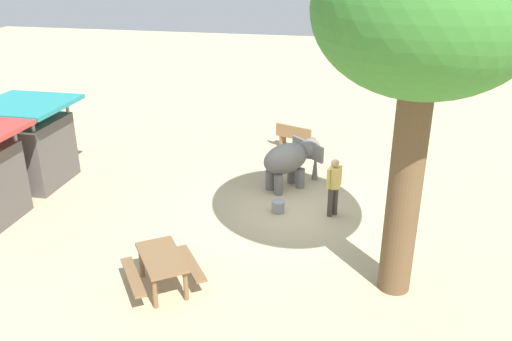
{
  "coord_description": "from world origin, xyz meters",
  "views": [
    {
      "loc": [
        -12.93,
        -1.59,
        6.74
      ],
      "look_at": [
        0.69,
        1.26,
        0.8
      ],
      "focal_mm": 37.3,
      "sensor_mm": 36.0,
      "label": 1
    }
  ],
  "objects_px": {
    "person_handler": "(334,183)",
    "wooden_bench": "(295,136)",
    "picnic_table_near": "(162,264)",
    "elephant": "(291,159)",
    "shade_tree_main": "(426,16)",
    "feed_bucket": "(278,206)",
    "market_stall_teal": "(32,147)"
  },
  "relations": [
    {
      "from": "wooden_bench",
      "to": "picnic_table_near",
      "type": "relative_size",
      "value": 0.7
    },
    {
      "from": "elephant",
      "to": "market_stall_teal",
      "type": "distance_m",
      "value": 7.77
    },
    {
      "from": "elephant",
      "to": "shade_tree_main",
      "type": "xyz_separation_m",
      "value": [
        -4.6,
        -2.89,
        4.7
      ]
    },
    {
      "from": "wooden_bench",
      "to": "feed_bucket",
      "type": "height_order",
      "value": "wooden_bench"
    },
    {
      "from": "market_stall_teal",
      "to": "feed_bucket",
      "type": "relative_size",
      "value": 7.0
    },
    {
      "from": "market_stall_teal",
      "to": "feed_bucket",
      "type": "height_order",
      "value": "market_stall_teal"
    },
    {
      "from": "person_handler",
      "to": "picnic_table_near",
      "type": "xyz_separation_m",
      "value": [
        -4.03,
        3.26,
        -0.36
      ]
    },
    {
      "from": "elephant",
      "to": "person_handler",
      "type": "xyz_separation_m",
      "value": [
        -1.58,
        -1.36,
        0.05
      ]
    },
    {
      "from": "wooden_bench",
      "to": "feed_bucket",
      "type": "bearing_deg",
      "value": -65.57
    },
    {
      "from": "person_handler",
      "to": "wooden_bench",
      "type": "xyz_separation_m",
      "value": [
        4.79,
        1.7,
        -0.48
      ]
    },
    {
      "from": "person_handler",
      "to": "wooden_bench",
      "type": "distance_m",
      "value": 5.1
    },
    {
      "from": "person_handler",
      "to": "market_stall_teal",
      "type": "bearing_deg",
      "value": 41.56
    },
    {
      "from": "person_handler",
      "to": "shade_tree_main",
      "type": "relative_size",
      "value": 0.22
    },
    {
      "from": "market_stall_teal",
      "to": "feed_bucket",
      "type": "bearing_deg",
      "value": -93.14
    },
    {
      "from": "person_handler",
      "to": "market_stall_teal",
      "type": "xyz_separation_m",
      "value": [
        0.31,
        9.02,
        0.19
      ]
    },
    {
      "from": "wooden_bench",
      "to": "market_stall_teal",
      "type": "distance_m",
      "value": 8.61
    },
    {
      "from": "shade_tree_main",
      "to": "wooden_bench",
      "type": "distance_m",
      "value": 9.87
    },
    {
      "from": "elephant",
      "to": "picnic_table_near",
      "type": "xyz_separation_m",
      "value": [
        -5.62,
        1.89,
        -0.31
      ]
    },
    {
      "from": "elephant",
      "to": "shade_tree_main",
      "type": "bearing_deg",
      "value": -104.66
    },
    {
      "from": "wooden_bench",
      "to": "picnic_table_near",
      "type": "height_order",
      "value": "wooden_bench"
    },
    {
      "from": "wooden_bench",
      "to": "market_stall_teal",
      "type": "height_order",
      "value": "market_stall_teal"
    },
    {
      "from": "feed_bucket",
      "to": "market_stall_teal",
      "type": "bearing_deg",
      "value": 86.86
    },
    {
      "from": "shade_tree_main",
      "to": "picnic_table_near",
      "type": "distance_m",
      "value": 7.0
    },
    {
      "from": "wooden_bench",
      "to": "feed_bucket",
      "type": "relative_size",
      "value": 4.02
    },
    {
      "from": "elephant",
      "to": "market_stall_teal",
      "type": "height_order",
      "value": "market_stall_teal"
    },
    {
      "from": "elephant",
      "to": "market_stall_teal",
      "type": "xyz_separation_m",
      "value": [
        -1.27,
        7.66,
        0.24
      ]
    },
    {
      "from": "feed_bucket",
      "to": "picnic_table_near",
      "type": "bearing_deg",
      "value": 155.46
    },
    {
      "from": "person_handler",
      "to": "feed_bucket",
      "type": "xyz_separation_m",
      "value": [
        -0.1,
        1.46,
        -0.79
      ]
    },
    {
      "from": "wooden_bench",
      "to": "market_stall_teal",
      "type": "xyz_separation_m",
      "value": [
        -4.48,
        7.32,
        0.67
      ]
    },
    {
      "from": "market_stall_teal",
      "to": "person_handler",
      "type": "bearing_deg",
      "value": -91.98
    },
    {
      "from": "shade_tree_main",
      "to": "market_stall_teal",
      "type": "height_order",
      "value": "shade_tree_main"
    },
    {
      "from": "wooden_bench",
      "to": "elephant",
      "type": "bearing_deg",
      "value": -62.37
    }
  ]
}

